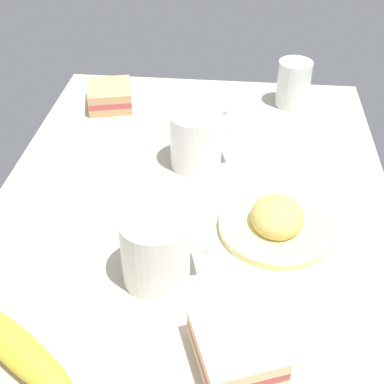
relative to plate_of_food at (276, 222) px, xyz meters
The scene contains 10 objects.
tabletop 13.84cm from the plate_of_food, 72.67° to the left, with size 90.00×64.00×2.00cm, color #BCB29E.
plate_of_food is the anchor object (origin of this frame).
coffee_mug_black 21.20cm from the plate_of_food, 40.08° to the left, with size 8.84×11.33×9.90cm.
coffee_mug_milky 20.02cm from the plate_of_food, 124.54° to the left, with size 9.00×11.52×10.25cm.
sandwich_main 23.48cm from the plate_of_food, 167.12° to the left, with size 12.50×11.92×4.40cm.
sandwich_side 48.34cm from the plate_of_food, 43.24° to the left, with size 11.36×10.65×4.40cm.
glass_of_milk 39.84cm from the plate_of_food, ahead, with size 6.80×6.80×9.40cm.
banana 39.37cm from the plate_of_food, 129.97° to the left, with size 15.15×19.67×4.18cm.
spoon 35.04cm from the plate_of_food, 18.60° to the left, with size 10.39×7.74×0.80cm.
paper_napkin 33.13cm from the plate_of_food, 83.14° to the left, with size 16.07×16.07×0.30cm, color white.
Camera 1 is at (-62.10, -6.20, 54.21)cm, focal length 48.12 mm.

